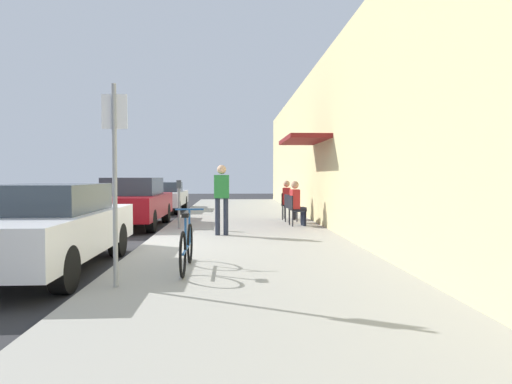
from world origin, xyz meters
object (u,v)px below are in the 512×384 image
(cafe_chair_0, at_px, (295,208))
(cafe_chair_1, at_px, (291,206))
(seated_patron_2, at_px, (288,198))
(parking_meter, at_px, (179,200))
(parked_car_1, at_px, (133,202))
(bicycle_0, at_px, (187,246))
(parked_car_2, at_px, (162,196))
(pedestrian_standing, at_px, (222,194))
(street_sign, at_px, (115,169))
(parked_car_0, at_px, (46,226))
(seated_patron_0, at_px, (297,202))
(cafe_chair_2, at_px, (287,204))

(cafe_chair_0, xyz_separation_m, cafe_chair_1, (0.00, 0.90, 0.00))
(seated_patron_2, bearing_deg, parking_meter, -144.70)
(parked_car_1, xyz_separation_m, bicycle_0, (2.31, -6.86, -0.29))
(parked_car_2, distance_m, pedestrian_standing, 9.06)
(cafe_chair_1, height_order, seated_patron_2, seated_patron_2)
(parked_car_1, bearing_deg, street_sign, -79.17)
(parked_car_1, xyz_separation_m, cafe_chair_1, (4.81, -0.06, -0.14))
(parked_car_2, xyz_separation_m, cafe_chair_0, (4.81, -6.71, -0.06))
(parked_car_0, xyz_separation_m, street_sign, (1.50, -1.55, 0.90))
(cafe_chair_0, xyz_separation_m, pedestrian_standing, (-2.06, -1.92, 0.50))
(cafe_chair_0, height_order, pedestrian_standing, pedestrian_standing)
(parked_car_0, height_order, seated_patron_0, parked_car_0)
(street_sign, distance_m, bicycle_0, 1.72)
(street_sign, bearing_deg, cafe_chair_2, 69.38)
(seated_patron_0, relative_size, pedestrian_standing, 0.76)
(bicycle_0, bearing_deg, cafe_chair_0, 66.96)
(parked_car_2, distance_m, street_sign, 13.70)
(bicycle_0, bearing_deg, cafe_chair_1, 69.74)
(parked_car_1, xyz_separation_m, seated_patron_2, (4.87, 0.96, 0.05))
(parked_car_0, bearing_deg, bicycle_0, -13.74)
(cafe_chair_0, bearing_deg, parked_car_1, 168.69)
(bicycle_0, height_order, cafe_chair_2, bicycle_0)
(parking_meter, height_order, pedestrian_standing, pedestrian_standing)
(cafe_chair_0, height_order, seated_patron_0, seated_patron_0)
(parked_car_2, xyz_separation_m, cafe_chair_1, (4.81, -5.81, -0.06))
(parked_car_2, relative_size, cafe_chair_1, 5.06)
(seated_patron_0, relative_size, cafe_chair_1, 1.48)
(parking_meter, bearing_deg, parked_car_1, 138.00)
(parked_car_0, height_order, seated_patron_2, parked_car_0)
(parked_car_2, relative_size, cafe_chair_0, 5.06)
(cafe_chair_1, distance_m, pedestrian_standing, 3.53)
(parking_meter, xyz_separation_m, bicycle_0, (0.76, -5.46, -0.41))
(parking_meter, distance_m, pedestrian_standing, 1.93)
(parked_car_0, relative_size, cafe_chair_2, 5.06)
(parked_car_2, xyz_separation_m, cafe_chair_2, (4.82, -4.77, -0.06))
(parking_meter, xyz_separation_m, cafe_chair_2, (3.27, 2.37, -0.26))
(cafe_chair_1, bearing_deg, parked_car_1, 179.25)
(bicycle_0, xyz_separation_m, pedestrian_standing, (0.45, 3.97, 0.64))
(cafe_chair_2, distance_m, pedestrian_standing, 4.40)
(parked_car_1, distance_m, seated_patron_0, 4.97)
(parked_car_1, xyz_separation_m, street_sign, (1.50, -7.84, 0.87))
(street_sign, relative_size, pedestrian_standing, 1.53)
(parked_car_0, xyz_separation_m, cafe_chair_2, (4.82, 7.27, -0.11))
(street_sign, relative_size, bicycle_0, 1.52)
(parked_car_0, bearing_deg, parking_meter, 72.44)
(cafe_chair_2, xyz_separation_m, seated_patron_2, (0.06, -0.02, 0.19))
(bicycle_0, height_order, seated_patron_2, seated_patron_2)
(parked_car_0, bearing_deg, street_sign, -45.91)
(street_sign, distance_m, cafe_chair_2, 9.47)
(parked_car_0, xyz_separation_m, seated_patron_2, (4.87, 7.25, 0.08))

